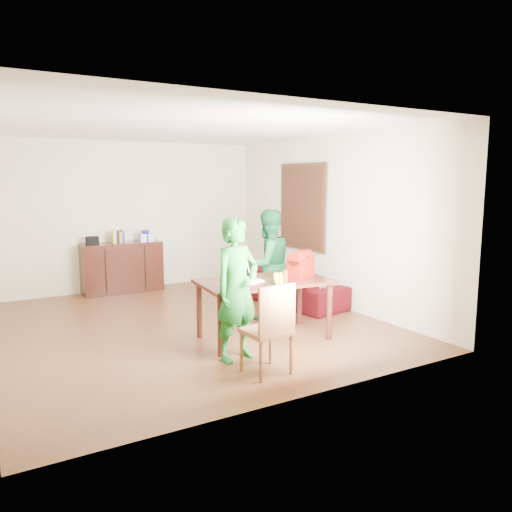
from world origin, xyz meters
TOP-DOWN VIEW (x-y plane):
  - room at (0.01, 0.13)m, footprint 5.20×5.70m
  - table at (0.61, -1.08)m, footprint 1.71×1.06m
  - chair at (0.04, -2.09)m, footprint 0.47×0.45m
  - person_near at (-0.02, -1.54)m, footprint 0.66×0.50m
  - person_far at (1.14, -0.31)m, footprint 0.81×0.65m
  - laptop at (0.37, -1.09)m, footprint 0.41×0.33m
  - bananas at (0.60, -1.43)m, footprint 0.19×0.15m
  - bottle at (0.68, -1.44)m, footprint 0.09×0.09m
  - red_bag at (1.14, -1.12)m, footprint 0.41×0.33m
  - sofa at (1.95, 0.27)m, footprint 1.05×2.01m

SIDE VIEW (x-z plane):
  - sofa at x=1.95m, z-range 0.00..0.56m
  - chair at x=0.04m, z-range -0.20..0.77m
  - table at x=0.61m, z-range 0.29..1.05m
  - bananas at x=0.60m, z-range 0.76..0.82m
  - person_far at x=1.14m, z-range 0.00..1.60m
  - person_near at x=-0.02m, z-range 0.00..1.60m
  - laptop at x=0.37m, z-range 0.68..0.94m
  - bottle at x=0.68m, z-range 0.76..0.96m
  - red_bag at x=1.14m, z-range 0.76..1.03m
  - room at x=0.01m, z-range -0.14..2.76m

